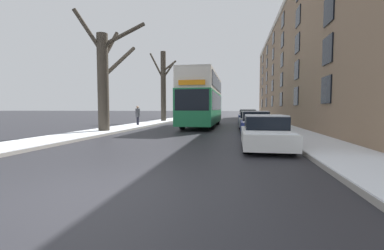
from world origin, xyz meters
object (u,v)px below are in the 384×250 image
pedestrian_left_sidewalk (138,115)px  bare_tree_left_1 (163,85)px  parked_car_3 (247,117)px  parked_car_1 (255,124)px  oncoming_van (201,111)px  bare_tree_left_2 (188,92)px  double_decker_bus (203,98)px  parked_car_2 (251,120)px  parked_car_0 (265,133)px  bare_tree_left_0 (105,76)px

pedestrian_left_sidewalk → bare_tree_left_1: bearing=-17.0°
parked_car_3 → pedestrian_left_sidewalk: 11.35m
parked_car_1 → oncoming_van: 23.43m
bare_tree_left_2 → parked_car_3: size_ratio=1.79×
parked_car_1 → double_decker_bus: bearing=123.1°
parked_car_2 → parked_car_3: parked_car_3 is taller
bare_tree_left_2 → oncoming_van: (2.67, -3.65, -2.99)m
parked_car_0 → parked_car_2: size_ratio=0.98×
parked_car_0 → pedestrian_left_sidewalk: (-9.28, 10.43, 0.36)m
bare_tree_left_1 → parked_car_3: (9.19, -0.86, -3.47)m
bare_tree_left_2 → parked_car_3: 17.67m
bare_tree_left_1 → double_decker_bus: (5.27, -6.30, -1.70)m
double_decker_bus → bare_tree_left_1: bearing=129.9°
parked_car_1 → parked_car_3: bearing=90.0°
bare_tree_left_2 → parked_car_1: 27.94m
bare_tree_left_0 → oncoming_van: bare_tree_left_0 is taller
parked_car_2 → parked_car_3: 6.40m
bare_tree_left_2 → pedestrian_left_sidewalk: 21.52m
bare_tree_left_1 → parked_car_3: bearing=-5.4°
pedestrian_left_sidewalk → parked_car_0: bearing=-154.6°
parked_car_1 → bare_tree_left_1: bearing=126.7°
double_decker_bus → oncoming_van: bearing=98.6°
bare_tree_left_0 → oncoming_van: bearing=83.3°
double_decker_bus → parked_car_1: size_ratio=2.69×
bare_tree_left_2 → parked_car_3: bearing=-58.3°
double_decker_bus → parked_car_0: (3.92, -11.52, -1.85)m
bare_tree_left_1 → parked_car_2: 12.23m
pedestrian_left_sidewalk → parked_car_2: bearing=-105.5°
bare_tree_left_0 → oncoming_van: (2.73, 23.21, -2.28)m
bare_tree_left_0 → pedestrian_left_sidewalk: bare_tree_left_0 is taller
bare_tree_left_0 → double_decker_bus: bearing=52.0°
bare_tree_left_0 → parked_car_1: bearing=4.3°
bare_tree_left_0 → parked_car_2: (9.15, 5.73, -2.89)m
bare_tree_left_1 → pedestrian_left_sidewalk: bare_tree_left_1 is taller
parked_car_0 → bare_tree_left_0: bearing=152.2°
parked_car_0 → bare_tree_left_2: bearing=106.0°
parked_car_0 → oncoming_van: size_ratio=0.76×
bare_tree_left_0 → double_decker_bus: size_ratio=0.68×
bare_tree_left_2 → parked_car_2: bare_tree_left_2 is taller
parked_car_0 → parked_car_2: 10.55m
bare_tree_left_1 → double_decker_bus: 8.38m
bare_tree_left_0 → bare_tree_left_1: size_ratio=0.93×
parked_car_0 → parked_car_3: size_ratio=0.88×
parked_car_3 → double_decker_bus: bearing=-125.8°
bare_tree_left_0 → bare_tree_left_2: 26.87m
pedestrian_left_sidewalk → oncoming_van: bearing=-25.5°
parked_car_0 → oncoming_van: oncoming_van is taller
bare_tree_left_0 → parked_car_0: 10.75m
bare_tree_left_0 → parked_car_2: 11.17m
bare_tree_left_0 → parked_car_0: bare_tree_left_0 is taller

